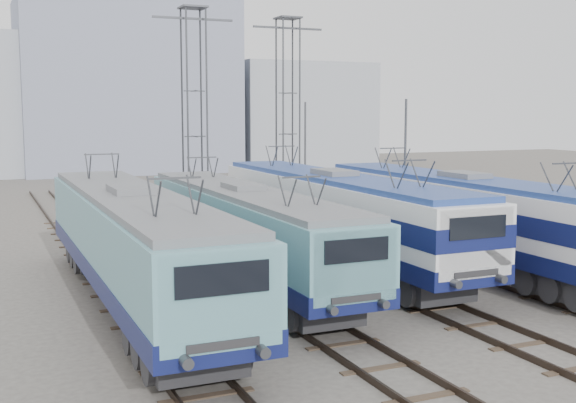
# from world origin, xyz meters

# --- Properties ---
(ground) EXTENTS (160.00, 160.00, 0.00)m
(ground) POSITION_xyz_m (0.00, 0.00, 0.00)
(ground) COLOR #514C47
(platform) EXTENTS (4.00, 70.00, 0.30)m
(platform) POSITION_xyz_m (10.20, 8.00, 0.15)
(platform) COLOR #9E9E99
(platform) RESTS_ON ground
(locomotive_far_left) EXTENTS (2.94, 18.55, 3.49)m
(locomotive_far_left) POSITION_xyz_m (-6.75, 5.84, 2.31)
(locomotive_far_left) COLOR #10174C
(locomotive_far_left) RESTS_ON ground
(locomotive_center_left) EXTENTS (2.73, 17.25, 3.25)m
(locomotive_center_left) POSITION_xyz_m (-2.25, 7.73, 2.16)
(locomotive_center_left) COLOR #10174C
(locomotive_center_left) RESTS_ON ground
(locomotive_center_right) EXTENTS (2.94, 18.57, 3.49)m
(locomotive_center_right) POSITION_xyz_m (2.25, 9.21, 2.37)
(locomotive_center_right) COLOR #10174C
(locomotive_center_right) RESTS_ON ground
(locomotive_far_right) EXTENTS (2.90, 18.34, 3.45)m
(locomotive_far_right) POSITION_xyz_m (6.75, 6.55, 2.34)
(locomotive_far_right) COLOR #10174C
(locomotive_far_right) RESTS_ON ground
(catenary_tower_west) EXTENTS (4.50, 1.20, 12.00)m
(catenary_tower_west) POSITION_xyz_m (0.00, 22.00, 6.64)
(catenary_tower_west) COLOR #3F4247
(catenary_tower_west) RESTS_ON ground
(catenary_tower_east) EXTENTS (4.50, 1.20, 12.00)m
(catenary_tower_east) POSITION_xyz_m (6.50, 24.00, 6.64)
(catenary_tower_east) COLOR #3F4247
(catenary_tower_east) RESTS_ON ground
(mast_mid) EXTENTS (0.12, 0.12, 7.00)m
(mast_mid) POSITION_xyz_m (8.60, 14.00, 3.50)
(mast_mid) COLOR #3F4247
(mast_mid) RESTS_ON ground
(mast_rear) EXTENTS (0.12, 0.12, 7.00)m
(mast_rear) POSITION_xyz_m (8.60, 26.00, 3.50)
(mast_rear) COLOR #3F4247
(mast_rear) RESTS_ON ground
(building_center) EXTENTS (22.00, 14.00, 18.00)m
(building_center) POSITION_xyz_m (4.00, 62.00, 9.00)
(building_center) COLOR gray
(building_center) RESTS_ON ground
(building_east) EXTENTS (16.00, 12.00, 12.00)m
(building_east) POSITION_xyz_m (24.00, 62.00, 6.00)
(building_east) COLOR #9AA0AB
(building_east) RESTS_ON ground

